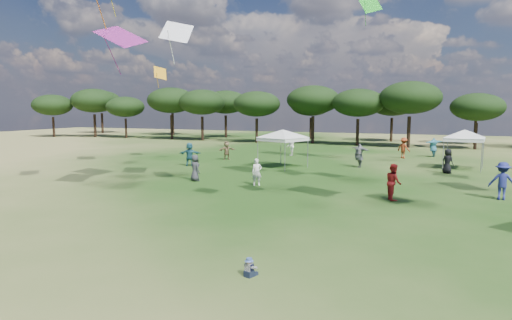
% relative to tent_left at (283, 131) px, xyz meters
% --- Properties ---
extents(ground, '(140.00, 140.00, 0.00)m').
position_rel_tent_left_xyz_m(ground, '(5.18, -23.12, -2.78)').
color(ground, '#224514').
rests_on(ground, ground).
extents(tree_line, '(108.78, 17.63, 7.77)m').
position_rel_tent_left_xyz_m(tree_line, '(7.57, 24.29, 2.64)').
color(tree_line, black).
rests_on(tree_line, ground).
extents(tent_left, '(5.39, 5.39, 3.21)m').
position_rel_tent_left_xyz_m(tent_left, '(0.00, 0.00, 0.00)').
color(tent_left, gray).
rests_on(tent_left, ground).
extents(tent_right, '(5.33, 5.33, 3.26)m').
position_rel_tent_left_xyz_m(tent_right, '(12.80, 3.88, 0.05)').
color(tent_right, gray).
rests_on(tent_right, ground).
extents(toddler, '(0.39, 0.42, 0.52)m').
position_rel_tent_left_xyz_m(toddler, '(5.66, -20.68, -2.55)').
color(toddler, black).
rests_on(toddler, ground).
extents(festival_crowd, '(27.92, 22.46, 1.91)m').
position_rel_tent_left_xyz_m(festival_crowd, '(6.12, 1.63, -1.88)').
color(festival_crowd, '#313236').
rests_on(festival_crowd, ground).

